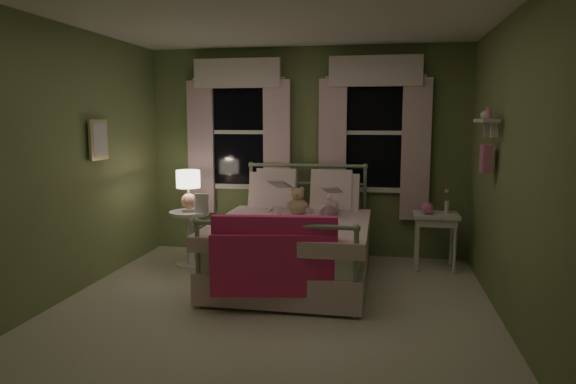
% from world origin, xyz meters
% --- Properties ---
extents(room_shell, '(4.20, 4.20, 4.20)m').
position_xyz_m(room_shell, '(0.00, 0.00, 1.30)').
color(room_shell, beige).
rests_on(room_shell, ground).
extents(bed, '(1.58, 2.04, 1.18)m').
position_xyz_m(bed, '(0.05, 0.98, 0.38)').
color(bed, white).
rests_on(bed, ground).
extents(pink_throw, '(1.10, 0.29, 0.71)m').
position_xyz_m(pink_throw, '(0.05, -0.05, 0.61)').
color(pink_throw, '#F93083').
rests_on(pink_throw, bed).
extents(child_left, '(0.29, 0.22, 0.70)m').
position_xyz_m(child_left, '(-0.23, 1.40, 0.92)').
color(child_left, '#F7D1DD').
rests_on(child_left, bed).
extents(child_right, '(0.45, 0.38, 0.80)m').
position_xyz_m(child_right, '(0.33, 1.40, 0.97)').
color(child_right, '#F7D1DD').
rests_on(child_right, bed).
extents(book_left, '(0.22, 0.16, 0.26)m').
position_xyz_m(book_left, '(-0.23, 1.15, 0.96)').
color(book_left, beige).
rests_on(book_left, child_left).
extents(book_right, '(0.22, 0.15, 0.26)m').
position_xyz_m(book_right, '(0.33, 1.15, 0.92)').
color(book_right, beige).
rests_on(book_right, child_right).
extents(teddy_bear, '(0.24, 0.20, 0.32)m').
position_xyz_m(teddy_bear, '(0.05, 1.24, 0.79)').
color(teddy_bear, tan).
rests_on(teddy_bear, bed).
extents(nightstand_left, '(0.46, 0.46, 0.65)m').
position_xyz_m(nightstand_left, '(-1.24, 1.27, 0.42)').
color(nightstand_left, white).
rests_on(nightstand_left, ground).
extents(table_lamp, '(0.27, 0.27, 0.45)m').
position_xyz_m(table_lamp, '(-1.24, 1.27, 0.95)').
color(table_lamp, '#F09E8E').
rests_on(table_lamp, nightstand_left).
extents(book_nightstand, '(0.17, 0.23, 0.02)m').
position_xyz_m(book_nightstand, '(-1.14, 1.19, 0.66)').
color(book_nightstand, beige).
rests_on(book_nightstand, nightstand_left).
extents(nightstand_right, '(0.50, 0.40, 0.64)m').
position_xyz_m(nightstand_right, '(1.57, 1.65, 0.55)').
color(nightstand_right, white).
rests_on(nightstand_right, ground).
extents(pink_toy, '(0.14, 0.19, 0.14)m').
position_xyz_m(pink_toy, '(1.47, 1.65, 0.71)').
color(pink_toy, pink).
rests_on(pink_toy, nightstand_right).
extents(bud_vase, '(0.06, 0.06, 0.28)m').
position_xyz_m(bud_vase, '(1.69, 1.70, 0.79)').
color(bud_vase, white).
rests_on(bud_vase, nightstand_right).
extents(window_left, '(1.34, 0.13, 1.96)m').
position_xyz_m(window_left, '(-0.85, 2.03, 1.62)').
color(window_left, black).
rests_on(window_left, room_shell).
extents(window_right, '(1.34, 0.13, 1.96)m').
position_xyz_m(window_right, '(0.85, 2.03, 1.62)').
color(window_right, black).
rests_on(window_right, room_shell).
extents(wall_shelf, '(0.15, 0.50, 0.60)m').
position_xyz_m(wall_shelf, '(1.90, 0.70, 1.52)').
color(wall_shelf, white).
rests_on(wall_shelf, room_shell).
extents(framed_picture, '(0.03, 0.32, 0.42)m').
position_xyz_m(framed_picture, '(-1.95, 0.60, 1.50)').
color(framed_picture, beige).
rests_on(framed_picture, room_shell).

